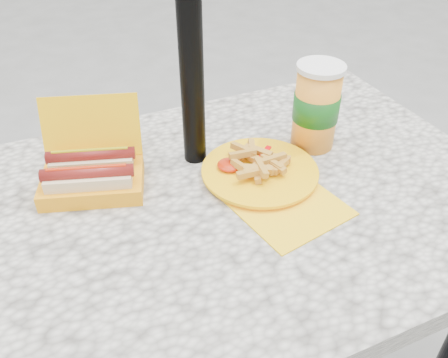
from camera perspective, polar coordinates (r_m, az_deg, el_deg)
name	(u,v)px	position (r m, az deg, el deg)	size (l,w,h in m)	color
picnic_table	(224,236)	(1.04, 0.00, -6.92)	(1.20, 0.80, 0.75)	beige
umbrella_pole	(188,1)	(0.93, -4.29, 20.58)	(0.05, 0.05, 2.20)	black
hotdog_box	(92,173)	(1.01, -15.61, 0.73)	(0.25, 0.23, 0.16)	#FFB808
fries_plate	(261,173)	(1.02, 4.48, 0.78)	(0.25, 0.36, 0.05)	yellow
soda_cup	(316,106)	(1.10, 11.04, 8.57)	(0.11, 0.11, 0.20)	orange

